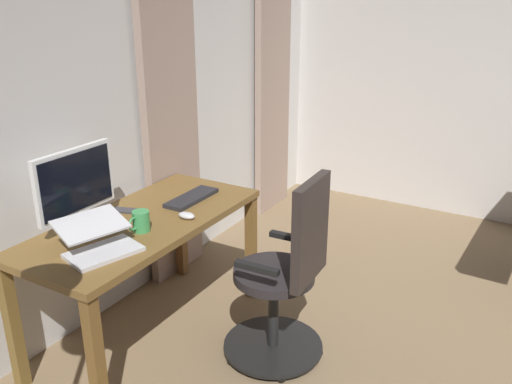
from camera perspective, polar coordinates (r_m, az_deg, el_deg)
name	(u,v)px	position (r m, az deg, el deg)	size (l,w,h in m)	color
back_room_partition	(110,86)	(3.38, -15.21, 10.84)	(5.10, 0.10, 2.78)	silver
curtain_left_panel	(273,78)	(4.82, 1.82, 12.01)	(0.53, 0.06, 2.40)	gray
curtain_right_panel	(170,107)	(3.64, -9.13, 8.95)	(0.52, 0.06, 2.40)	gray
desk	(144,236)	(3.05, -11.79, -4.55)	(1.44, 0.65, 0.75)	brown
office_chair	(286,280)	(2.89, 3.19, -9.31)	(0.56, 0.56, 1.06)	black
computer_monitor	(76,185)	(2.91, -18.61, 0.72)	(0.49, 0.18, 0.43)	white
computer_keyboard	(192,198)	(3.24, -6.85, -0.62)	(0.38, 0.13, 0.02)	#232328
laptop	(99,242)	(2.68, -16.35, -5.10)	(0.40, 0.39, 0.15)	silver
computer_mouse	(187,216)	(2.97, -7.39, -2.50)	(0.06, 0.10, 0.04)	silver
cell_phone_face_up	(124,210)	(3.14, -13.81, -1.90)	(0.07, 0.14, 0.01)	#333338
mug_coffee	(141,221)	(2.85, -12.16, -3.06)	(0.14, 0.09, 0.11)	#3D9951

